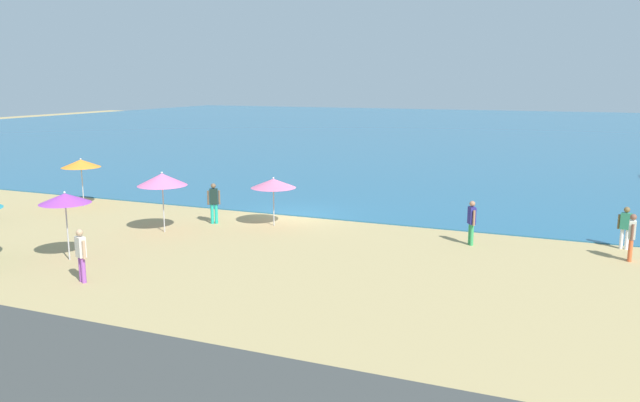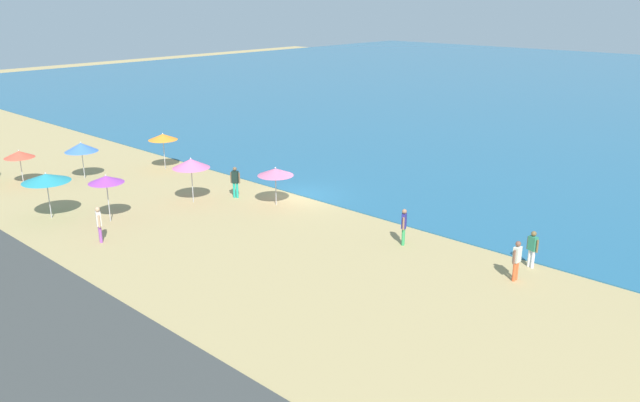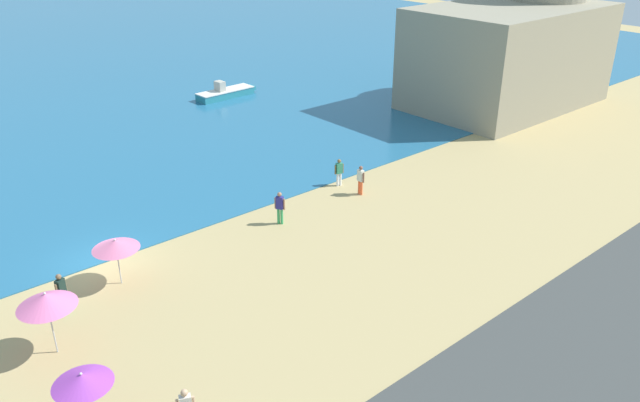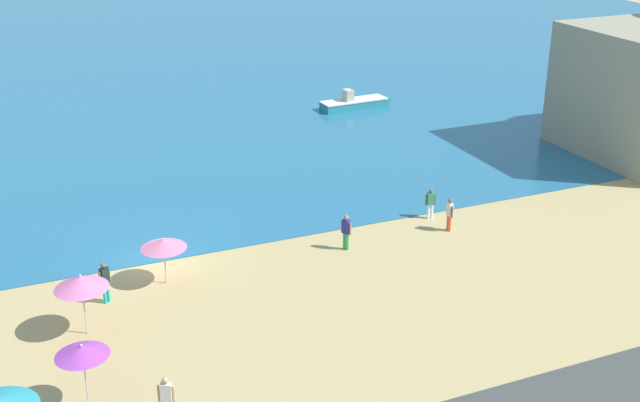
% 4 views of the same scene
% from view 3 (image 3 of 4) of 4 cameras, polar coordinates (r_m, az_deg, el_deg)
% --- Properties ---
extents(ground_plane, '(160.00, 160.00, 0.00)m').
position_cam_3_polar(ground_plane, '(29.93, -19.27, -5.43)').
color(ground_plane, tan).
extents(beach_umbrella_4, '(2.06, 2.06, 2.56)m').
position_cam_3_polar(beach_umbrella_4, '(23.85, -23.76, -8.31)').
color(beach_umbrella_4, '#B2B2B7').
rests_on(beach_umbrella_4, ground_plane).
extents(beach_umbrella_5, '(1.77, 1.77, 2.48)m').
position_cam_3_polar(beach_umbrella_5, '(19.95, -20.93, -15.00)').
color(beach_umbrella_5, '#B2B2B7').
rests_on(beach_umbrella_5, ground_plane).
extents(beach_umbrella_7, '(1.97, 1.97, 2.16)m').
position_cam_3_polar(beach_umbrella_7, '(27.31, -18.19, -3.80)').
color(beach_umbrella_7, '#B2B2B7').
rests_on(beach_umbrella_7, ground_plane).
extents(bather_0, '(0.55, 0.31, 1.63)m').
position_cam_3_polar(bather_0, '(35.67, 1.76, 2.76)').
color(bather_0, white).
rests_on(bather_0, ground_plane).
extents(bather_1, '(0.50, 0.37, 1.82)m').
position_cam_3_polar(bather_1, '(26.49, -22.55, -7.67)').
color(bather_1, '#1FAC92').
rests_on(bather_1, ground_plane).
extents(bather_2, '(0.23, 0.57, 1.70)m').
position_cam_3_polar(bather_2, '(34.60, 3.73, 2.06)').
color(bather_2, '#E85C2F').
rests_on(bather_2, ground_plane).
extents(bather_4, '(0.37, 0.51, 1.74)m').
position_cam_3_polar(bather_4, '(31.35, -3.69, -0.47)').
color(bather_4, '#36A158').
rests_on(bather_4, ground_plane).
extents(skiff_nearshore, '(5.47, 1.78, 1.46)m').
position_cam_3_polar(skiff_nearshore, '(53.67, -8.63, 9.75)').
color(skiff_nearshore, teal).
rests_on(skiff_nearshore, sea).
extents(harbor_fortress, '(15.77, 9.77, 14.91)m').
position_cam_3_polar(harbor_fortress, '(53.78, 17.88, 14.01)').
color(harbor_fortress, gray).
rests_on(harbor_fortress, ground_plane).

